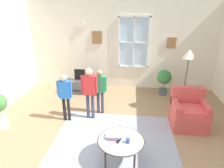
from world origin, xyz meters
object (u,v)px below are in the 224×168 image
(coffee_table, at_px, (121,141))
(floor_lamp, at_px, (188,60))
(tv_stand, at_px, (83,87))
(remote_near_books, at_px, (119,141))
(armchair, at_px, (188,113))
(book_stack, at_px, (113,136))
(person_blue_shirt, at_px, (65,92))
(person_green_shirt, at_px, (100,87))
(person_red_shirt, at_px, (90,88))
(potted_plant_by_window, at_px, (164,79))
(cup, at_px, (128,141))
(television, at_px, (83,75))

(coffee_table, xyz_separation_m, floor_lamp, (1.51, 2.02, 0.97))
(tv_stand, relative_size, remote_near_books, 8.14)
(tv_stand, bearing_deg, armchair, -28.97)
(book_stack, distance_m, floor_lamp, 2.73)
(person_blue_shirt, bearing_deg, person_green_shirt, 30.31)
(tv_stand, bearing_deg, person_blue_shirt, -89.98)
(person_blue_shirt, height_order, person_red_shirt, person_red_shirt)
(armchair, height_order, potted_plant_by_window, armchair)
(cup, distance_m, remote_near_books, 0.16)
(person_green_shirt, relative_size, person_blue_shirt, 0.99)
(coffee_table, distance_m, floor_lamp, 2.70)
(cup, height_order, remote_near_books, cup)
(cup, xyz_separation_m, person_red_shirt, (-0.96, 1.45, 0.33))
(book_stack, xyz_separation_m, cup, (0.26, -0.11, 0.02))
(potted_plant_by_window, bearing_deg, television, -176.70)
(cup, bearing_deg, tv_stand, 117.08)
(tv_stand, xyz_separation_m, armchair, (2.88, -1.59, 0.11))
(television, xyz_separation_m, book_stack, (1.25, -2.85, -0.14))
(remote_near_books, bearing_deg, person_blue_shirt, 137.02)
(book_stack, bearing_deg, floor_lamp, 50.00)
(television, relative_size, armchair, 0.59)
(armchair, xyz_separation_m, floor_lamp, (0.02, 0.71, 1.06))
(armchair, distance_m, person_green_shirt, 2.19)
(television, height_order, coffee_table, television)
(person_red_shirt, bearing_deg, armchair, -2.01)
(book_stack, height_order, person_green_shirt, person_green_shirt)
(book_stack, height_order, remote_near_books, book_stack)
(armchair, distance_m, potted_plant_by_window, 1.78)
(person_green_shirt, bearing_deg, television, 121.70)
(remote_near_books, distance_m, potted_plant_by_window, 3.30)
(armchair, bearing_deg, cup, -134.84)
(potted_plant_by_window, bearing_deg, floor_lamp, -70.95)
(person_green_shirt, xyz_separation_m, person_blue_shirt, (-0.76, -0.44, 0.01))
(armchair, relative_size, person_red_shirt, 0.67)
(potted_plant_by_window, bearing_deg, tv_stand, -176.76)
(person_green_shirt, bearing_deg, floor_lamp, 9.03)
(television, height_order, remote_near_books, television)
(person_green_shirt, height_order, floor_lamp, floor_lamp)
(remote_near_books, height_order, person_blue_shirt, person_blue_shirt)
(remote_near_books, relative_size, person_blue_shirt, 0.12)
(remote_near_books, relative_size, person_green_shirt, 0.12)
(television, relative_size, coffee_table, 0.62)
(television, xyz_separation_m, remote_near_books, (1.36, -2.94, -0.15))
(book_stack, distance_m, potted_plant_by_window, 3.27)
(remote_near_books, bearing_deg, person_red_shirt, 119.50)
(television, xyz_separation_m, armchair, (2.88, -1.59, -0.29))
(cup, bearing_deg, coffee_table, 153.43)
(coffee_table, bearing_deg, book_stack, 160.53)
(cup, bearing_deg, potted_plant_by_window, 71.65)
(remote_near_books, height_order, floor_lamp, floor_lamp)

